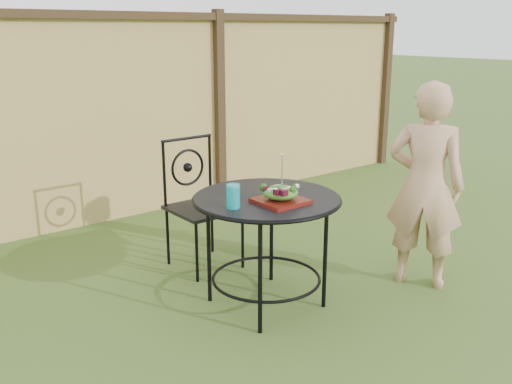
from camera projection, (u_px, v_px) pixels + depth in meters
ground at (248, 308)px, 3.63m from camera, size 60.00×60.00×0.00m
fence at (96, 119)px, 5.02m from camera, size 8.00×0.12×1.90m
patio_table at (267, 218)px, 3.54m from camera, size 0.92×0.92×0.72m
patio_chair at (200, 200)px, 4.19m from camera, size 0.46×0.46×0.95m
diner at (425, 186)px, 3.82m from camera, size 0.55×0.61×1.40m
salad_plate at (280, 201)px, 3.37m from camera, size 0.27×0.27×0.02m
salad at (280, 193)px, 3.36m from camera, size 0.21×0.21×0.08m
fork at (282, 171)px, 3.33m from camera, size 0.01×0.01×0.18m
drinking_glass at (233, 196)px, 3.26m from camera, size 0.08×0.08×0.14m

